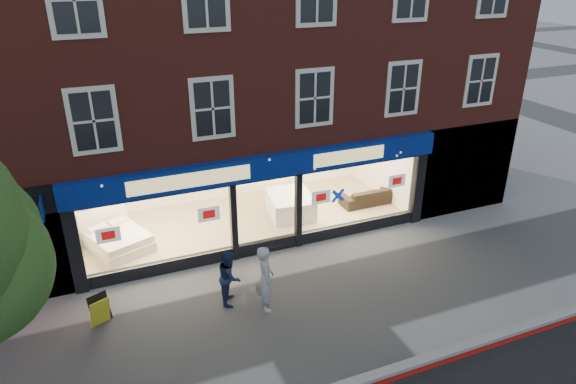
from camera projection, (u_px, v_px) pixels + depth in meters
ground at (307, 306)px, 13.65m from camera, size 120.00×120.00×0.00m
kerb_stone at (362, 380)px, 11.18m from camera, size 60.00×0.25×0.12m
showroom_floor at (246, 220)px, 18.05m from camera, size 11.00×4.50×0.10m
building at (222, 18)px, 16.71m from camera, size 19.00×8.26×10.30m
display_bed at (117, 239)px, 16.12m from camera, size 2.22×2.42×1.11m
bedside_table at (103, 220)px, 17.36m from camera, size 0.52×0.52×0.55m
mattress_stack at (290, 204)px, 18.25m from camera, size 1.72×2.05×0.73m
sofa at (368, 196)px, 19.06m from camera, size 2.05×0.80×0.60m
a_board at (100, 310)px, 12.86m from camera, size 0.61×0.51×0.80m
pedestrian_grey at (265, 278)px, 13.22m from camera, size 0.53×0.73×1.85m
pedestrian_blue at (230, 276)px, 13.56m from camera, size 0.80×0.90×1.55m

